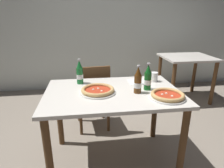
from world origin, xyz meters
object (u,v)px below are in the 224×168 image
at_px(pizza_marinara_far, 168,95).
at_px(beer_bottle_left, 80,73).
at_px(dining_table_main, 113,103).
at_px(beer_bottle_center, 138,81).
at_px(chair_behind_table, 93,94).
at_px(beer_bottle_right, 148,79).
at_px(napkin_with_cutlery, 137,82).
at_px(pizza_margherita_near, 98,90).
at_px(paper_cup, 154,77).
at_px(dining_table_background, 186,66).

xyz_separation_m(pizza_marinara_far, beer_bottle_left, (-0.72, 0.46, 0.08)).
bearing_deg(dining_table_main, beer_bottle_center, -17.39).
height_order(chair_behind_table, beer_bottle_left, beer_bottle_left).
distance_m(beer_bottle_right, napkin_with_cutlery, 0.24).
xyz_separation_m(pizza_margherita_near, beer_bottle_center, (0.34, -0.05, 0.08)).
xyz_separation_m(pizza_margherita_near, paper_cup, (0.59, 0.23, 0.03)).
height_order(chair_behind_table, paper_cup, chair_behind_table).
bearing_deg(paper_cup, chair_behind_table, 147.09).
xyz_separation_m(dining_table_main, beer_bottle_center, (0.21, -0.07, 0.22)).
bearing_deg(dining_table_main, pizza_marinara_far, -26.03).
bearing_deg(napkin_with_cutlery, beer_bottle_left, 176.56).
distance_m(beer_bottle_right, paper_cup, 0.26).
distance_m(beer_bottle_center, napkin_with_cutlery, 0.31).
relative_size(dining_table_background, beer_bottle_center, 3.24).
relative_size(chair_behind_table, beer_bottle_right, 3.44).
height_order(dining_table_main, dining_table_background, same).
xyz_separation_m(dining_table_main, pizza_marinara_far, (0.42, -0.21, 0.14)).
height_order(beer_bottle_center, napkin_with_cutlery, beer_bottle_center).
distance_m(dining_table_main, dining_table_background, 1.98).
distance_m(beer_bottle_center, beer_bottle_right, 0.13).
bearing_deg(dining_table_background, dining_table_main, -136.38).
distance_m(beer_bottle_left, beer_bottle_center, 0.59).
bearing_deg(dining_table_main, chair_behind_table, 104.65).
relative_size(chair_behind_table, pizza_margherita_near, 2.71).
height_order(dining_table_background, pizza_margherita_near, pizza_margherita_near).
bearing_deg(pizza_marinara_far, napkin_with_cutlery, 108.27).
bearing_deg(pizza_margherita_near, beer_bottle_center, -7.88).
relative_size(beer_bottle_left, paper_cup, 2.60).
distance_m(pizza_margherita_near, paper_cup, 0.63).
bearing_deg(chair_behind_table, dining_table_background, -160.51).
distance_m(pizza_margherita_near, pizza_marinara_far, 0.59).
relative_size(chair_behind_table, pizza_marinara_far, 2.88).
bearing_deg(dining_table_main, dining_table_background, 43.62).
xyz_separation_m(pizza_marinara_far, napkin_with_cutlery, (-0.14, 0.42, -0.02)).
height_order(pizza_margherita_near, beer_bottle_left, beer_bottle_left).
bearing_deg(paper_cup, dining_table_background, 49.76).
bearing_deg(beer_bottle_right, beer_bottle_center, -149.33).
height_order(chair_behind_table, napkin_with_cutlery, chair_behind_table).
relative_size(dining_table_main, beer_bottle_left, 4.86).
bearing_deg(chair_behind_table, beer_bottle_right, 122.11).
height_order(beer_bottle_right, paper_cup, beer_bottle_right).
bearing_deg(beer_bottle_center, dining_table_background, 49.45).
distance_m(pizza_margherita_near, napkin_with_cutlery, 0.48).
relative_size(dining_table_background, paper_cup, 8.42).
distance_m(beer_bottle_left, beer_bottle_right, 0.66).
relative_size(napkin_with_cutlery, paper_cup, 2.00).
bearing_deg(dining_table_background, pizza_margherita_near, -138.58).
bearing_deg(paper_cup, pizza_marinara_far, -94.27).
height_order(dining_table_background, paper_cup, paper_cup).
height_order(pizza_margherita_near, beer_bottle_center, beer_bottle_center).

